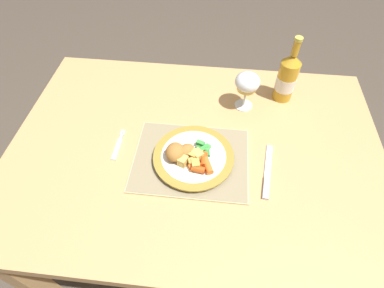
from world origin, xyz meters
TOP-DOWN VIEW (x-y plane):
  - ground_plane at (0.00, 0.00)m, footprint 6.00×6.00m
  - dining_table at (0.00, 0.00)m, footprint 1.16×0.82m
  - placemat at (-0.01, -0.05)m, footprint 0.34×0.27m
  - dinner_plate at (-0.00, -0.05)m, footprint 0.24×0.24m
  - breaded_croquettes at (-0.04, -0.06)m, footprint 0.09×0.08m
  - green_beans_pile at (0.02, -0.03)m, footprint 0.06×0.06m
  - glazed_carrots at (0.03, -0.09)m, footprint 0.08×0.07m
  - fork at (-0.24, -0.03)m, footprint 0.01×0.12m
  - table_knife at (0.22, -0.08)m, footprint 0.04×0.19m
  - wine_glass at (0.15, 0.20)m, footprint 0.08×0.08m
  - bottle at (0.28, 0.26)m, footprint 0.07×0.07m
  - roast_potatoes at (0.00, -0.07)m, footprint 0.07×0.07m

SIDE VIEW (x-z plane):
  - ground_plane at x=0.00m, z-range 0.00..0.00m
  - dining_table at x=0.00m, z-range 0.27..1.01m
  - fork at x=-0.24m, z-range 0.74..0.75m
  - table_knife at x=0.22m, z-range 0.74..0.75m
  - placemat at x=-0.01m, z-range 0.74..0.75m
  - dinner_plate at x=0.00m, z-range 0.75..0.77m
  - green_beans_pile at x=0.02m, z-range 0.76..0.79m
  - glazed_carrots at x=0.03m, z-range 0.77..0.79m
  - roast_potatoes at x=0.00m, z-range 0.76..0.79m
  - breaded_croquettes at x=-0.04m, z-range 0.76..0.81m
  - bottle at x=0.28m, z-range 0.71..0.95m
  - wine_glass at x=0.15m, z-range 0.77..0.91m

